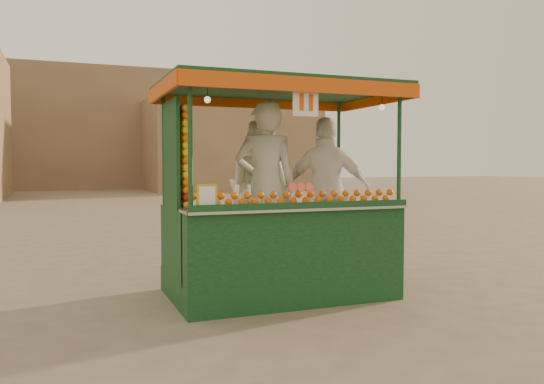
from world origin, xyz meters
name	(u,v)px	position (x,y,z in m)	size (l,w,h in m)	color
ground	(250,300)	(0.00, 0.00, 0.00)	(90.00, 90.00, 0.00)	brown
building_right	(229,145)	(7.00, 24.00, 2.50)	(9.00, 6.00, 5.00)	#8B724F
building_center	(58,130)	(-2.00, 30.00, 3.50)	(14.00, 7.00, 7.00)	#8B724F
juice_cart	(276,229)	(0.31, 0.03, 0.76)	(2.57, 1.66, 2.33)	black
vendor_left	(266,186)	(0.26, 0.21, 1.21)	(0.80, 0.65, 1.89)	beige
vendor_middle	(259,192)	(0.35, 0.69, 1.13)	(1.04, 1.05, 1.72)	white
vendor_right	(327,191)	(1.04, 0.24, 1.14)	(1.10, 0.81, 1.74)	white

